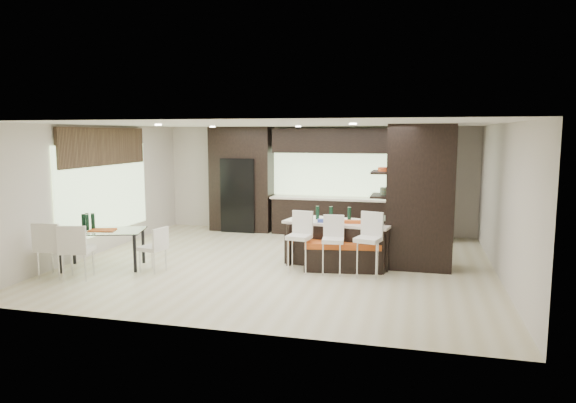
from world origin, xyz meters
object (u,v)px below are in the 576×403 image
(dining_table, at_px, (103,249))
(floor_vase, at_px, (403,227))
(chair_end, at_px, (153,251))
(stool_mid, at_px, (333,251))
(chair_far, at_px, (55,251))
(stool_left, at_px, (299,248))
(bench, at_px, (343,256))
(kitchen_island, at_px, (339,243))
(stool_right, at_px, (368,251))
(chair_near, at_px, (78,253))

(dining_table, bearing_deg, floor_vase, 2.95)
(floor_vase, relative_size, chair_end, 1.75)
(stool_mid, height_order, dining_table, stool_mid)
(floor_vase, bearing_deg, chair_far, -154.86)
(stool_left, bearing_deg, chair_end, -157.86)
(stool_mid, distance_m, chair_far, 4.94)
(stool_mid, distance_m, dining_table, 4.32)
(stool_mid, height_order, floor_vase, floor_vase)
(stool_left, height_order, bench, stool_left)
(chair_far, bearing_deg, kitchen_island, 19.34)
(chair_far, distance_m, chair_end, 1.68)
(stool_mid, distance_m, floor_vase, 1.83)
(stool_mid, bearing_deg, floor_vase, 43.12)
(kitchen_island, height_order, chair_end, kitchen_island)
(stool_right, height_order, chair_end, stool_right)
(floor_vase, xyz_separation_m, chair_end, (-4.42, -2.03, -0.29))
(chair_far, xyz_separation_m, chair_end, (1.50, 0.75, -0.08))
(dining_table, bearing_deg, chair_far, -139.34)
(bench, bearing_deg, floor_vase, 37.18)
(kitchen_island, xyz_separation_m, stool_right, (0.63, -0.74, 0.04))
(floor_vase, bearing_deg, chair_near, -153.06)
(chair_end, bearing_deg, stool_mid, -67.41)
(bench, relative_size, chair_end, 1.84)
(kitchen_island, height_order, chair_near, chair_near)
(floor_vase, distance_m, chair_near, 6.12)
(dining_table, height_order, chair_end, chair_end)
(stool_mid, height_order, chair_end, stool_mid)
(stool_left, xyz_separation_m, chair_near, (-3.64, -1.39, 0.00))
(bench, bearing_deg, chair_end, -171.91)
(kitchen_island, distance_m, bench, 0.46)
(kitchen_island, bearing_deg, chair_far, -146.08)
(kitchen_island, distance_m, chair_far, 5.19)
(floor_vase, xyz_separation_m, chair_near, (-5.45, -2.77, -0.22))
(stool_right, bearing_deg, dining_table, -157.00)
(floor_vase, distance_m, dining_table, 5.83)
(kitchen_island, relative_size, stool_left, 2.27)
(bench, relative_size, chair_far, 1.52)
(stool_mid, xyz_separation_m, floor_vase, (1.19, 1.38, 0.24))
(stool_left, relative_size, dining_table, 0.60)
(dining_table, bearing_deg, stool_right, -10.04)
(stool_left, relative_size, chair_far, 0.97)
(bench, distance_m, floor_vase, 1.55)
(kitchen_island, relative_size, floor_vase, 1.52)
(stool_mid, height_order, chair_far, chair_far)
(chair_far, bearing_deg, bench, 14.58)
(dining_table, distance_m, chair_far, 0.89)
(kitchen_island, height_order, stool_left, stool_left)
(stool_right, distance_m, chair_end, 3.91)
(bench, height_order, chair_far, chair_far)
(bench, bearing_deg, kitchen_island, 100.15)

